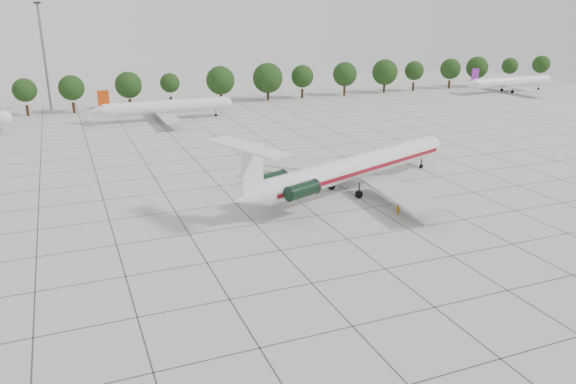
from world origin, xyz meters
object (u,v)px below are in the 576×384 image
(bg_airliner_c, at_px, (166,107))
(bg_airliner_e, at_px, (510,82))
(ground_crew, at_px, (398,207))
(main_airliner, at_px, (348,169))
(floodlight_mast, at_px, (43,51))

(bg_airliner_c, relative_size, bg_airliner_e, 1.00)
(bg_airliner_c, distance_m, bg_airliner_e, 102.81)
(ground_crew, relative_size, bg_airliner_e, 0.07)
(main_airliner, distance_m, bg_airliner_c, 62.69)
(floodlight_mast, bearing_deg, ground_crew, -67.63)
(ground_crew, height_order, bg_airliner_c, bg_airliner_c)
(main_airliner, bearing_deg, bg_airliner_e, 15.35)
(bg_airliner_e, bearing_deg, ground_crew, -139.13)
(main_airliner, relative_size, ground_crew, 19.94)
(bg_airliner_e, relative_size, floodlight_mast, 1.11)
(main_airliner, distance_m, ground_crew, 10.54)
(floodlight_mast, bearing_deg, bg_airliner_c, -45.14)
(main_airliner, xyz_separation_m, bg_airliner_c, (-13.59, 61.19, -0.50))
(bg_airliner_e, xyz_separation_m, floodlight_mast, (-126.86, 19.87, 11.37))
(main_airliner, height_order, floodlight_mast, floodlight_mast)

